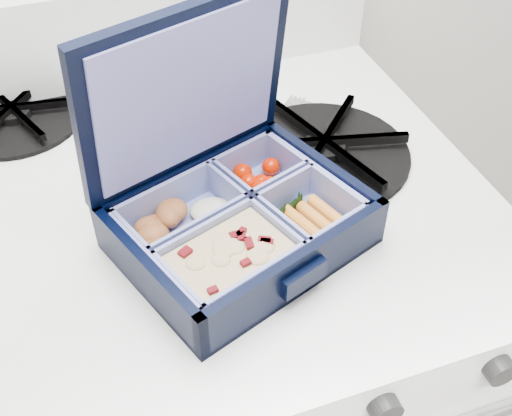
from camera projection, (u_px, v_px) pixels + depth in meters
name	position (u px, v px, depth m)	size (l,w,h in m)	color
stove	(229.00, 392.00, 0.93)	(0.53, 0.53, 0.80)	white
bento_box	(240.00, 225.00, 0.58)	(0.21, 0.16, 0.05)	black
burner_grate	(324.00, 146.00, 0.68)	(0.19, 0.19, 0.03)	black
burner_grate_rear	(13.00, 114.00, 0.73)	(0.16, 0.16, 0.02)	black
fork	(270.00, 153.00, 0.69)	(0.03, 0.19, 0.01)	#B6B6B6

